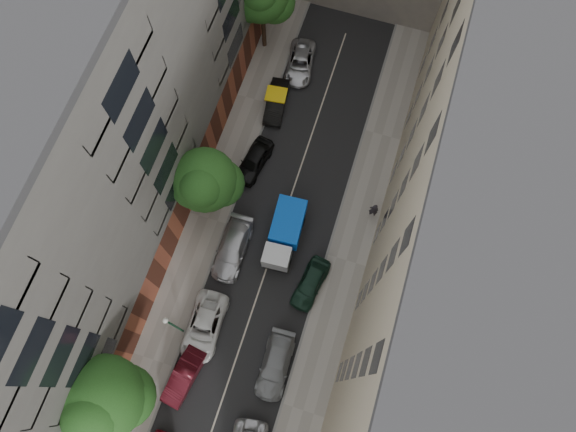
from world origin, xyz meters
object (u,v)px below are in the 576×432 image
at_px(tarp_truck, 285,233).
at_px(pedestrian, 374,210).
at_px(car_left_1, 184,377).
at_px(car_left_4, 254,161).
at_px(car_left_3, 232,249).
at_px(car_right_1, 275,365).
at_px(lamp_post, 172,325).
at_px(car_right_2, 310,283).
at_px(tree_mid, 206,183).
at_px(tree_near, 103,402).
at_px(car_left_2, 204,326).
at_px(car_left_5, 276,102).
at_px(car_left_6, 300,63).

relative_size(tarp_truck, pedestrian, 2.85).
height_order(car_left_1, car_left_4, car_left_4).
xyz_separation_m(car_left_3, car_right_1, (5.60, -6.92, -0.04)).
distance_m(tarp_truck, car_left_4, 6.65).
relative_size(car_left_1, lamp_post, 0.71).
bearing_deg(car_right_2, lamp_post, -133.02).
bearing_deg(tree_mid, tree_near, -92.20).
distance_m(car_left_1, car_left_2, 3.60).
xyz_separation_m(car_left_3, tree_near, (-3.08, -12.04, 5.18)).
bearing_deg(tarp_truck, car_left_5, 107.50).
distance_m(car_left_2, car_left_6, 23.06).
relative_size(car_left_2, car_left_5, 1.19).
bearing_deg(tree_mid, car_left_5, 79.98).
xyz_separation_m(tarp_truck, car_left_1, (-3.55, -11.69, -0.65)).
relative_size(car_left_2, car_right_1, 1.05).
xyz_separation_m(car_left_1, car_right_1, (5.75, 2.60, 0.02)).
relative_size(car_left_2, car_left_3, 1.00).
bearing_deg(car_left_1, tarp_truck, 82.22).
xyz_separation_m(car_right_2, pedestrian, (2.94, 6.71, 0.38)).
relative_size(tree_mid, lamp_post, 1.24).
relative_size(car_left_5, tree_near, 0.49).
height_order(car_left_3, pedestrian, pedestrian).
bearing_deg(car_right_1, car_left_5, 105.28).
relative_size(car_right_2, tree_near, 0.48).
bearing_deg(tarp_truck, car_right_2, -48.90).
bearing_deg(car_right_2, car_left_3, -177.30).
height_order(lamp_post, pedestrian, lamp_post).
relative_size(car_left_6, lamp_post, 0.79).
height_order(car_left_2, car_left_5, car_left_2).
distance_m(car_left_5, car_right_2, 15.30).
height_order(car_left_6, tree_near, tree_near).
bearing_deg(pedestrian, car_right_1, 71.72).
height_order(car_left_3, tree_near, tree_near).
distance_m(tree_near, pedestrian, 22.35).
bearing_deg(car_left_5, tree_near, -101.85).
height_order(car_left_6, tree_mid, tree_mid).
xyz_separation_m(car_left_3, lamp_post, (-1.40, -6.65, 3.07)).
bearing_deg(car_right_1, tarp_truck, 101.12).
relative_size(car_left_1, tree_near, 0.48).
relative_size(car_left_6, car_right_1, 0.96).
distance_m(tarp_truck, car_left_2, 8.79).
bearing_deg(car_left_6, car_left_3, -97.82).
relative_size(car_left_3, car_left_5, 1.20).
xyz_separation_m(car_left_5, tree_near, (-2.33, -24.92, 5.22)).
height_order(car_left_1, car_left_2, car_left_2).
distance_m(car_left_1, car_right_1, 6.31).
bearing_deg(car_left_5, car_left_2, -94.23).
relative_size(car_left_1, tree_mid, 0.57).
distance_m(lamp_post, pedestrian, 16.72).
relative_size(car_right_2, pedestrian, 2.23).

